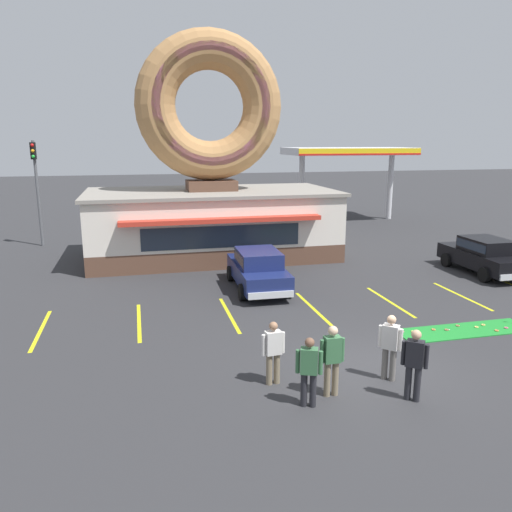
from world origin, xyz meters
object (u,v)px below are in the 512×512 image
object	(u,v)px
pedestrian_clipboard_woman	(332,357)
traffic_light_pole	(36,180)
car_navy	(258,268)
pedestrian_leather_jacket_man	(273,350)
pedestrian_beanie_man	(309,369)
pedestrian_hooded_kid	(390,344)
golf_ball	(449,330)
car_black	(484,254)
trash_bin	(97,264)
pedestrian_blue_sweater_man	(414,362)

from	to	relation	value
pedestrian_clipboard_woman	traffic_light_pole	distance (m)	21.98
car_navy	pedestrian_leather_jacket_man	size ratio (longest dim) A/B	2.89
pedestrian_clipboard_woman	pedestrian_beanie_man	distance (m)	0.75
pedestrian_hooded_kid	traffic_light_pole	size ratio (longest dim) A/B	0.29
golf_ball	pedestrian_beanie_man	bearing A→B (deg)	-150.83
car_black	trash_bin	world-z (taller)	car_black
pedestrian_hooded_kid	pedestrian_leather_jacket_man	bearing A→B (deg)	170.79
pedestrian_clipboard_woman	trash_bin	size ratio (longest dim) A/B	1.75
pedestrian_blue_sweater_man	car_navy	bearing A→B (deg)	98.13
golf_ball	trash_bin	distance (m)	14.55
pedestrian_clipboard_woman	car_black	bearing A→B (deg)	39.12
car_black	pedestrian_leather_jacket_man	world-z (taller)	car_black
golf_ball	pedestrian_blue_sweater_man	distance (m)	4.96
pedestrian_hooded_kid	pedestrian_beanie_man	bearing A→B (deg)	-162.49
car_black	pedestrian_leather_jacket_man	bearing A→B (deg)	-146.52
car_black	traffic_light_pole	xyz separation A→B (m)	(-20.14, 10.95, 2.84)
pedestrian_leather_jacket_man	pedestrian_hooded_kid	bearing A→B (deg)	-9.21
traffic_light_pole	car_navy	bearing A→B (deg)	-48.27
pedestrian_blue_sweater_man	trash_bin	bearing A→B (deg)	120.65
trash_bin	traffic_light_pole	bearing A→B (deg)	115.17
car_navy	trash_bin	world-z (taller)	car_navy
traffic_light_pole	pedestrian_leather_jacket_man	bearing A→B (deg)	-66.28
trash_bin	traffic_light_pole	world-z (taller)	traffic_light_pole
golf_ball	pedestrian_blue_sweater_man	bearing A→B (deg)	-133.80
car_navy	pedestrian_beanie_man	distance (m)	9.08
golf_ball	pedestrian_clipboard_woman	world-z (taller)	pedestrian_clipboard_woman
car_navy	pedestrian_blue_sweater_man	distance (m)	9.41
car_black	car_navy	xyz separation A→B (m)	(-10.34, -0.04, 0.00)
pedestrian_leather_jacket_man	pedestrian_clipboard_woman	world-z (taller)	pedestrian_clipboard_woman
pedestrian_blue_sweater_man	golf_ball	bearing A→B (deg)	46.20
traffic_light_pole	pedestrian_hooded_kid	bearing A→B (deg)	-60.06
pedestrian_leather_jacket_man	pedestrian_clipboard_woman	size ratio (longest dim) A/B	0.93
pedestrian_leather_jacket_man	traffic_light_pole	size ratio (longest dim) A/B	0.27
car_black	pedestrian_clipboard_woman	size ratio (longest dim) A/B	2.68
traffic_light_pole	trash_bin	bearing A→B (deg)	-64.83
pedestrian_hooded_kid	golf_ball	bearing A→B (deg)	35.95
pedestrian_beanie_man	pedestrian_hooded_kid	bearing A→B (deg)	17.51
pedestrian_leather_jacket_man	golf_ball	bearing A→B (deg)	17.89
car_black	pedestrian_beanie_man	world-z (taller)	pedestrian_beanie_man
pedestrian_blue_sweater_man	pedestrian_clipboard_woman	size ratio (longest dim) A/B	0.99
pedestrian_beanie_man	traffic_light_pole	distance (m)	22.01
golf_ball	pedestrian_clipboard_woman	distance (m)	5.92
pedestrian_blue_sweater_man	pedestrian_beanie_man	distance (m)	2.41
golf_ball	car_black	size ratio (longest dim) A/B	0.01
car_black	pedestrian_clipboard_woman	bearing A→B (deg)	-140.88
pedestrian_hooded_kid	pedestrian_clipboard_woman	size ratio (longest dim) A/B	0.98
pedestrian_blue_sweater_man	traffic_light_pole	world-z (taller)	traffic_light_pole
trash_bin	traffic_light_pole	size ratio (longest dim) A/B	0.17
car_black	pedestrian_blue_sweater_man	size ratio (longest dim) A/B	2.70
car_navy	pedestrian_hooded_kid	distance (m)	8.38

